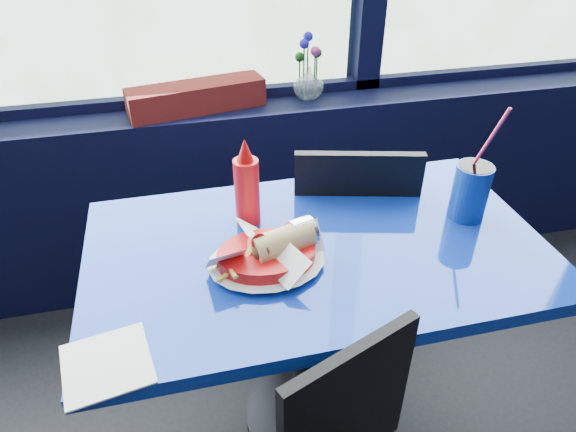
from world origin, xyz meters
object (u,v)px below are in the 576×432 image
at_px(planter_box, 197,97).
at_px(food_basket, 269,254).
at_px(ketchup_bottle, 247,187).
at_px(soda_cup, 470,190).
at_px(chair_near_back, 333,237).
at_px(flower_vase, 308,79).
at_px(near_table, 315,295).

distance_m(planter_box, food_basket, 0.91).
bearing_deg(planter_box, ketchup_bottle, -94.88).
relative_size(ketchup_bottle, soda_cup, 0.75).
distance_m(chair_near_back, soda_cup, 0.52).
distance_m(planter_box, ketchup_bottle, 0.71).
bearing_deg(flower_vase, planter_box, -177.51).
relative_size(food_basket, soda_cup, 0.82).
distance_m(food_basket, soda_cup, 0.60).
height_order(near_table, planter_box, planter_box).
relative_size(chair_near_back, flower_vase, 3.48).
distance_m(flower_vase, soda_cup, 0.87).
relative_size(chair_near_back, planter_box, 1.72).
distance_m(chair_near_back, ketchup_bottle, 0.51).
relative_size(planter_box, soda_cup, 1.52).
bearing_deg(ketchup_bottle, planter_box, 95.88).
bearing_deg(near_table, food_basket, -160.73).
relative_size(flower_vase, food_basket, 0.92).
bearing_deg(near_table, chair_near_back, 63.86).
relative_size(flower_vase, soda_cup, 0.75).
distance_m(food_basket, ketchup_bottle, 0.21).
height_order(flower_vase, food_basket, flower_vase).
distance_m(near_table, planter_box, 0.93).
bearing_deg(planter_box, chair_near_back, -64.46).
distance_m(ketchup_bottle, soda_cup, 0.62).
height_order(planter_box, flower_vase, flower_vase).
bearing_deg(food_basket, ketchup_bottle, 103.45).
bearing_deg(soda_cup, chair_near_back, 134.74).
xyz_separation_m(chair_near_back, flower_vase, (0.05, 0.55, 0.37)).
bearing_deg(food_basket, soda_cup, 16.33).
relative_size(chair_near_back, ketchup_bottle, 3.48).
relative_size(flower_vase, ketchup_bottle, 1.00).
height_order(chair_near_back, flower_vase, flower_vase).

